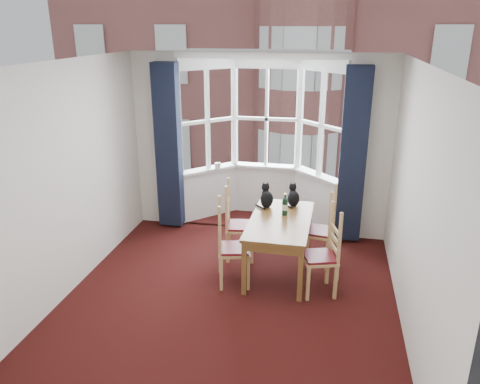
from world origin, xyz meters
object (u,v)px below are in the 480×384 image
(chair_left_near, at_px, (227,250))
(chair_left_far, at_px, (234,227))
(chair_right_far, at_px, (325,233))
(cat_left, at_px, (267,198))
(candle_short, at_px, (219,166))
(cat_right, at_px, (293,197))
(wine_bottle, at_px, (285,206))
(dining_table, at_px, (280,226))
(chair_right_near, at_px, (326,258))
(candle_tall, at_px, (216,166))

(chair_left_near, height_order, chair_left_far, same)
(chair_right_far, xyz_separation_m, cat_left, (-0.83, 0.10, 0.42))
(chair_left_far, relative_size, candle_short, 8.78)
(cat_right, distance_m, wine_bottle, 0.38)
(chair_right_far, relative_size, cat_left, 2.64)
(chair_left_near, distance_m, cat_right, 1.30)
(chair_left_near, xyz_separation_m, cat_right, (0.74, 0.99, 0.41))
(dining_table, relative_size, chair_right_far, 1.61)
(chair_right_far, height_order, wine_bottle, wine_bottle)
(chair_right_near, distance_m, chair_right_far, 0.73)
(candle_tall, bearing_deg, dining_table, -52.74)
(chair_left_far, height_order, candle_short, candle_short)
(chair_left_near, relative_size, candle_short, 8.78)
(chair_left_near, relative_size, wine_bottle, 3.03)
(chair_right_far, xyz_separation_m, wine_bottle, (-0.54, -0.15, 0.42))
(chair_left_far, xyz_separation_m, cat_right, (0.80, 0.26, 0.41))
(dining_table, distance_m, chair_right_near, 0.77)
(wine_bottle, xyz_separation_m, candle_short, (-1.29, 1.56, 0.03))
(cat_left, bearing_deg, dining_table, -59.52)
(dining_table, bearing_deg, wine_bottle, 76.84)
(candle_short, bearing_deg, chair_right_far, -37.52)
(cat_left, height_order, wine_bottle, cat_left)
(dining_table, bearing_deg, cat_left, 120.48)
(chair_left_far, distance_m, chair_right_near, 1.48)
(cat_left, bearing_deg, wine_bottle, -41.73)
(chair_left_near, bearing_deg, candle_tall, 107.32)
(chair_left_near, height_order, candle_short, candle_short)
(chair_right_near, relative_size, candle_short, 8.78)
(chair_left_far, height_order, cat_left, cat_left)
(wine_bottle, bearing_deg, chair_left_far, 171.22)
(candle_short, bearing_deg, chair_left_far, -68.66)
(chair_right_near, relative_size, chair_right_far, 1.00)
(cat_right, bearing_deg, candle_tall, 140.55)
(chair_right_near, xyz_separation_m, cat_right, (-0.51, 0.95, 0.41))
(cat_left, bearing_deg, chair_left_near, -113.20)
(cat_right, bearing_deg, cat_left, -161.85)
(cat_right, bearing_deg, wine_bottle, -102.01)
(chair_left_far, height_order, wine_bottle, wine_bottle)
(wine_bottle, bearing_deg, candle_short, 129.56)
(cat_left, bearing_deg, cat_right, 18.15)
(dining_table, xyz_separation_m, chair_left_near, (-0.62, -0.45, -0.20))
(chair_right_near, bearing_deg, chair_left_far, 152.24)
(wine_bottle, relative_size, candle_short, 2.90)
(candle_tall, bearing_deg, chair_right_near, -47.75)
(dining_table, distance_m, candle_tall, 2.14)
(chair_left_near, distance_m, candle_short, 2.31)
(chair_right_far, bearing_deg, dining_table, -151.38)
(cat_right, relative_size, candle_tall, 3.15)
(chair_left_near, xyz_separation_m, chair_right_far, (1.20, 0.77, 0.00))
(chair_left_far, relative_size, cat_right, 2.80)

